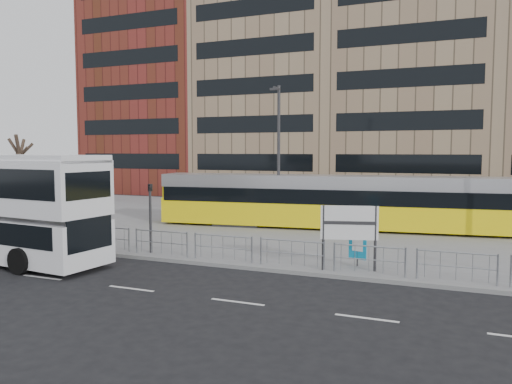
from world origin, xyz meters
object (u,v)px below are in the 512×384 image
at_px(station_sign, 349,226).
at_px(pedestrian, 74,220).
at_px(traffic_light_west, 150,209).
at_px(bare_tree, 19,133).
at_px(lamp_post_west, 278,151).
at_px(tram, 382,203).
at_px(ad_panel, 358,246).

relative_size(station_sign, pedestrian, 1.48).
height_order(traffic_light_west, bare_tree, bare_tree).
bearing_deg(lamp_post_west, pedestrian, -143.65).
bearing_deg(tram, ad_panel, -94.19).
bearing_deg(traffic_light_west, pedestrian, 160.87).
xyz_separation_m(pedestrian, bare_tree, (-5.02, 1.15, 4.76)).
distance_m(ad_panel, lamp_post_west, 11.08).
distance_m(tram, ad_panel, 9.46).
bearing_deg(station_sign, lamp_post_west, 109.08).
xyz_separation_m(ad_panel, lamp_post_west, (-6.31, 8.30, 3.74)).
height_order(ad_panel, lamp_post_west, lamp_post_west).
height_order(ad_panel, pedestrian, pedestrian).
distance_m(station_sign, pedestrian, 15.61).
distance_m(tram, lamp_post_west, 6.70).
height_order(traffic_light_west, lamp_post_west, lamp_post_west).
distance_m(station_sign, traffic_light_west, 8.93).
relative_size(station_sign, ad_panel, 1.78).
distance_m(tram, bare_tree, 21.67).
relative_size(pedestrian, traffic_light_west, 0.54).
height_order(tram, station_sign, tram).
bearing_deg(bare_tree, tram, 18.58).
relative_size(tram, bare_tree, 3.56).
bearing_deg(station_sign, traffic_light_west, 165.31).
bearing_deg(traffic_light_west, bare_tree, 163.88).
height_order(station_sign, lamp_post_west, lamp_post_west).
distance_m(traffic_light_west, lamp_post_west, 9.93).
height_order(tram, pedestrian, tram).
distance_m(tram, station_sign, 10.28).
bearing_deg(station_sign, bare_tree, 155.53).
bearing_deg(traffic_light_west, tram, 50.69).
relative_size(tram, traffic_light_west, 8.56).
xyz_separation_m(pedestrian, traffic_light_west, (6.48, -2.35, 1.13)).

